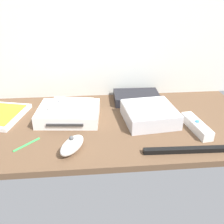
% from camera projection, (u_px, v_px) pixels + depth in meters
% --- Properties ---
extents(ground_plane, '(1.00, 0.48, 0.02)m').
position_uv_depth(ground_plane, '(112.00, 125.00, 0.88)').
color(ground_plane, brown).
rests_on(ground_plane, ground).
extents(back_wall, '(1.10, 0.01, 0.64)m').
position_uv_depth(back_wall, '(106.00, 16.00, 0.95)').
color(back_wall, silver).
rests_on(back_wall, ground).
extents(game_console, '(0.22, 0.18, 0.04)m').
position_uv_depth(game_console, '(69.00, 113.00, 0.89)').
color(game_console, white).
rests_on(game_console, ground_plane).
extents(mini_computer, '(0.19, 0.19, 0.05)m').
position_uv_depth(mini_computer, '(150.00, 114.00, 0.88)').
color(mini_computer, silver).
rests_on(mini_computer, ground_plane).
extents(game_case, '(0.18, 0.22, 0.02)m').
position_uv_depth(game_case, '(2.00, 116.00, 0.91)').
color(game_case, white).
rests_on(game_case, ground_plane).
extents(network_router, '(0.18, 0.13, 0.03)m').
position_uv_depth(network_router, '(137.00, 97.00, 1.03)').
color(network_router, black).
rests_on(network_router, ground_plane).
extents(remote_wand, '(0.06, 0.15, 0.03)m').
position_uv_depth(remote_wand, '(196.00, 126.00, 0.83)').
color(remote_wand, white).
rests_on(remote_wand, ground_plane).
extents(remote_nunchuk, '(0.09, 0.11, 0.05)m').
position_uv_depth(remote_nunchuk, '(72.00, 145.00, 0.72)').
color(remote_nunchuk, white).
rests_on(remote_nunchuk, ground_plane).
extents(remote_classic_pad, '(0.16, 0.10, 0.02)m').
position_uv_depth(remote_classic_pad, '(72.00, 104.00, 0.88)').
color(remote_classic_pad, white).
rests_on(remote_classic_pad, game_console).
extents(sensor_bar, '(0.24, 0.03, 0.01)m').
position_uv_depth(sensor_bar, '(185.00, 150.00, 0.72)').
color(sensor_bar, black).
rests_on(sensor_bar, ground_plane).
extents(stylus_pen, '(0.07, 0.07, 0.01)m').
position_uv_depth(stylus_pen, '(26.00, 144.00, 0.76)').
color(stylus_pen, green).
rests_on(stylus_pen, ground_plane).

